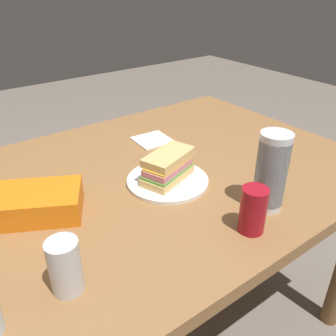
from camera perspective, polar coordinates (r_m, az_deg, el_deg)
ground_plane at (r=1.67m, az=-1.78°, el=-23.92°), size 8.00×8.00×0.00m
dining_table at (r=1.21m, az=-2.25°, el=-4.66°), size 1.40×1.00×0.76m
paper_plate at (r=1.10m, az=0.00°, el=-2.00°), size 0.25×0.25×0.01m
sandwich at (r=1.08m, az=0.03°, el=0.24°), size 0.20×0.15×0.08m
soda_can_red at (r=0.90m, az=13.46°, el=-6.56°), size 0.07×0.07×0.12m
chip_bag at (r=1.01m, az=-20.27°, el=-5.21°), size 0.27×0.24×0.07m
plastic_cup_stack at (r=0.98m, az=16.20°, el=-0.59°), size 0.08×0.08×0.22m
soda_can_silver at (r=0.76m, az=-16.15°, el=-14.90°), size 0.07×0.07×0.12m
paper_napkin at (r=1.38m, az=-2.50°, el=4.50°), size 0.14×0.14×0.01m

